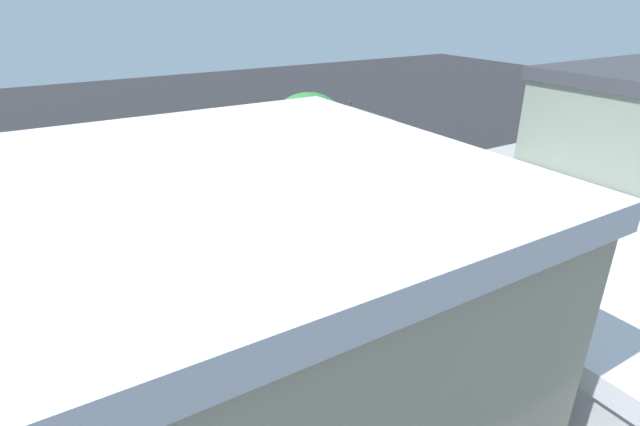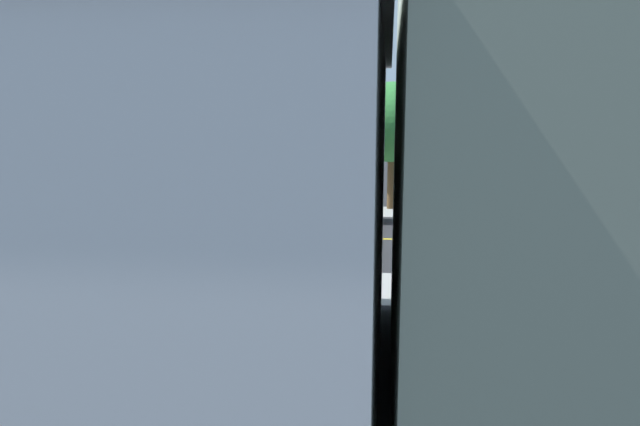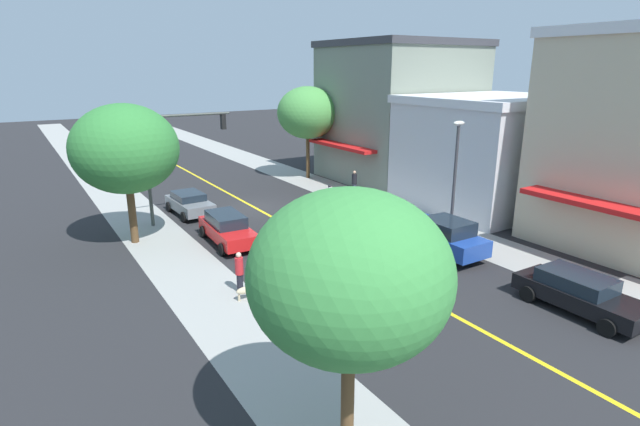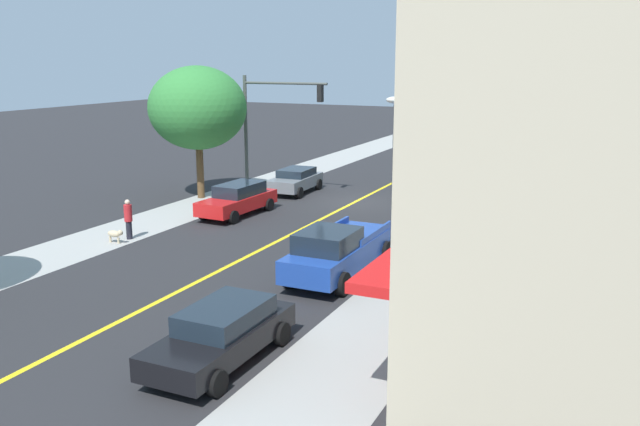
# 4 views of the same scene
# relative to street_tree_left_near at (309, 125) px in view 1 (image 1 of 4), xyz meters

# --- Properties ---
(ground_plane) EXTENTS (140.00, 140.00, 0.00)m
(ground_plane) POSITION_rel_street_tree_left_near_xyz_m (-8.19, -2.56, -4.94)
(ground_plane) COLOR #262628
(sidewalk_left) EXTENTS (3.35, 126.00, 0.01)m
(sidewalk_left) POSITION_rel_street_tree_left_near_xyz_m (-15.28, -2.56, -4.93)
(sidewalk_left) COLOR #9E9E99
(sidewalk_left) RESTS_ON ground
(sidewalk_right) EXTENTS (3.35, 126.00, 0.01)m
(sidewalk_right) POSITION_rel_street_tree_left_near_xyz_m (-1.10, -2.56, -4.93)
(sidewalk_right) COLOR #9E9E99
(sidewalk_right) RESTS_ON ground
(road_centerline_stripe) EXTENTS (0.20, 126.00, 0.00)m
(road_centerline_stripe) POSITION_rel_street_tree_left_near_xyz_m (-8.19, -2.56, -4.93)
(road_centerline_stripe) COLOR yellow
(road_centerline_stripe) RESTS_ON ground
(tan_rowhouse) EXTENTS (10.71, 9.13, 7.12)m
(tan_rowhouse) POSITION_rel_street_tree_left_near_xyz_m (-22.10, 4.68, -1.36)
(tan_rowhouse) COLOR silver
(tan_rowhouse) RESTS_ON ground
(brick_apartment_block) EXTENTS (10.35, 9.70, 10.75)m
(brick_apartment_block) POSITION_rel_street_tree_left_near_xyz_m (-22.09, 14.66, 0.45)
(brick_apartment_block) COLOR beige
(brick_apartment_block) RESTS_ON ground
(street_tree_left_near) EXTENTS (5.29, 5.29, 7.20)m
(street_tree_left_near) POSITION_rel_street_tree_left_near_xyz_m (0.00, 0.00, 0.00)
(street_tree_left_near) COLOR brown
(street_tree_left_near) RESTS_ON ground
(street_tree_right_corner) EXTENTS (4.90, 4.90, 7.43)m
(street_tree_right_corner) POSITION_rel_street_tree_left_near_xyz_m (-15.88, -8.78, 0.40)
(street_tree_right_corner) COLOR brown
(street_tree_right_corner) RESTS_ON ground
(street_tree_left_far) EXTENTS (4.39, 4.39, 6.54)m
(street_tree_left_far) POSITION_rel_street_tree_left_near_xyz_m (-0.76, 18.31, -0.28)
(street_tree_left_far) COLOR brown
(street_tree_left_far) RESTS_ON ground
(fire_hydrant) EXTENTS (0.44, 0.24, 0.75)m
(fire_hydrant) POSITION_rel_street_tree_left_near_xyz_m (-14.23, -3.01, -4.57)
(fire_hydrant) COLOR silver
(fire_hydrant) RESTS_ON ground
(parking_meter) EXTENTS (0.12, 0.18, 1.27)m
(parking_meter) POSITION_rel_street_tree_left_near_xyz_m (-14.08, 4.71, -4.09)
(parking_meter) COLOR #4C4C51
(parking_meter) RESTS_ON ground
(traffic_light_mast) EXTENTS (5.15, 0.32, 6.64)m
(traffic_light_mast) POSITION_rel_street_tree_left_near_xyz_m (-3.07, -2.40, -0.48)
(traffic_light_mast) COLOR #474C47
(traffic_light_mast) RESTS_ON ground
(street_lamp) EXTENTS (0.70, 0.36, 6.33)m
(street_lamp) POSITION_rel_street_tree_left_near_xyz_m (-14.16, 8.77, -1.01)
(street_lamp) COLOR #38383D
(street_lamp) RESTS_ON ground
(red_sedan_right_curb) EXTENTS (2.12, 4.83, 1.56)m
(red_sedan_right_curb) POSITION_rel_street_tree_left_near_xyz_m (-4.10, 2.73, -4.13)
(red_sedan_right_curb) COLOR red
(red_sedan_right_curb) RESTS_ON ground
(grey_sedan_right_curb) EXTENTS (2.16, 4.20, 1.38)m
(grey_sedan_right_curb) POSITION_rel_street_tree_left_near_xyz_m (-4.11, -3.48, -4.19)
(grey_sedan_right_curb) COLOR slate
(grey_sedan_right_curb) RESTS_ON ground
(black_sedan_left_curb) EXTENTS (2.06, 4.73, 1.45)m
(black_sedan_left_curb) POSITION_rel_street_tree_left_near_xyz_m (-12.41, 16.91, -4.17)
(black_sedan_left_curb) COLOR black
(black_sedan_left_curb) RESTS_ON ground
(blue_pickup_truck) EXTENTS (2.23, 6.13, 1.86)m
(blue_pickup_truck) POSITION_rel_street_tree_left_near_xyz_m (-12.33, 9.32, -4.01)
(blue_pickup_truck) COLOR #1E429E
(blue_pickup_truck) RESTS_ON ground
(pedestrian_red_shirt) EXTENTS (0.34, 0.34, 1.73)m
(pedestrian_red_shirt) POSITION_rel_street_tree_left_near_xyz_m (-2.27, 8.57, -4.02)
(pedestrian_red_shirt) COLOR black
(pedestrian_red_shirt) RESTS_ON ground
(pedestrian_black_shirt) EXTENTS (0.38, 0.38, 1.78)m
(pedestrian_black_shirt) POSITION_rel_street_tree_left_near_xyz_m (-15.71, -2.00, -4.00)
(pedestrian_black_shirt) COLOR #33384C
(pedestrian_black_shirt) RESTS_ON ground
(small_dog) EXTENTS (0.79, 0.31, 0.60)m
(small_dog) POSITION_rel_street_tree_left_near_xyz_m (-2.17, 9.34, -4.54)
(small_dog) COLOR #C6B28C
(small_dog) RESTS_ON ground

